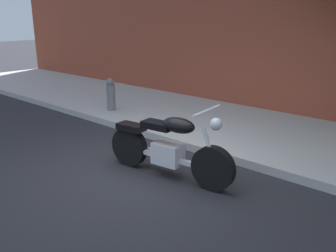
# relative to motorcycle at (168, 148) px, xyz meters

# --- Properties ---
(ground_plane) EXTENTS (60.00, 60.00, 0.00)m
(ground_plane) POSITION_rel_motorcycle_xyz_m (-0.41, -0.25, -0.45)
(ground_plane) COLOR #28282D
(sidewalk) EXTENTS (21.36, 3.14, 0.14)m
(sidewalk) POSITION_rel_motorcycle_xyz_m (-0.41, 2.60, -0.38)
(sidewalk) COLOR #B2B2B2
(sidewalk) RESTS_ON ground
(motorcycle) EXTENTS (2.13, 0.70, 1.13)m
(motorcycle) POSITION_rel_motorcycle_xyz_m (0.00, 0.00, 0.00)
(motorcycle) COLOR black
(motorcycle) RESTS_ON ground
(fire_hydrant) EXTENTS (0.20, 0.20, 0.91)m
(fire_hydrant) POSITION_rel_motorcycle_xyz_m (-3.29, 1.67, 0.01)
(fire_hydrant) COLOR slate
(fire_hydrant) RESTS_ON ground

